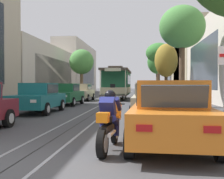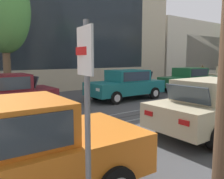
{
  "view_description": "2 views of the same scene",
  "coord_description": "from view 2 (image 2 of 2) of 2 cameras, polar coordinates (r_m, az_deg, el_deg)",
  "views": [
    {
      "loc": [
        2.34,
        -4.6,
        1.49
      ],
      "look_at": [
        0.03,
        18.41,
        1.09
      ],
      "focal_mm": 44.67,
      "sensor_mm": 36.0,
      "label": 1
    },
    {
      "loc": [
        6.53,
        1.68,
        2.17
      ],
      "look_at": [
        -1.77,
        7.84,
        0.8
      ],
      "focal_mm": 37.08,
      "sensor_mm": 36.0,
      "label": 2
    }
  ],
  "objects": [
    {
      "name": "parked_car_beige_second_right",
      "position": [
        7.51,
        23.7,
        -3.62
      ],
      "size": [
        2.04,
        4.38,
        1.58
      ],
      "color": "#C1B28E",
      "rests_on": "ground"
    },
    {
      "name": "building_facade_left",
      "position": [
        30.6,
        20.71,
        11.24
      ],
      "size": [
        4.82,
        61.26,
        10.05
      ],
      "color": "#BCAD93",
      "rests_on": "ground"
    },
    {
      "name": "pedestrian_on_right_pavement",
      "position": [
        25.84,
        21.37,
        4.17
      ],
      "size": [
        0.55,
        0.29,
        1.58
      ],
      "color": "#4C4233",
      "rests_on": "ground"
    },
    {
      "name": "parked_car_teal_second_left",
      "position": [
        12.54,
        3.48,
        1.24
      ],
      "size": [
        2.02,
        4.37,
        1.58
      ],
      "color": "#196B70",
      "rests_on": "ground"
    },
    {
      "name": "street_tree_kerb_left_near",
      "position": [
        12.21,
        -25.14,
        17.29
      ],
      "size": [
        2.33,
        2.36,
        6.44
      ],
      "color": "brown",
      "rests_on": "ground"
    },
    {
      "name": "parked_car_orange_near_right",
      "position": [
        3.76,
        -25.84,
        -14.58
      ],
      "size": [
        2.14,
        4.42,
        1.58
      ],
      "color": "orange",
      "rests_on": "ground"
    },
    {
      "name": "street_sign_post",
      "position": [
        2.38,
        -6.2,
        -6.52
      ],
      "size": [
        0.36,
        0.09,
        2.55
      ],
      "color": "slate",
      "rests_on": "ground"
    },
    {
      "name": "parked_car_green_mid_left",
      "position": [
        16.78,
        18.42,
        2.45
      ],
      "size": [
        2.05,
        4.38,
        1.58
      ],
      "color": "#1E6038",
      "rests_on": "ground"
    }
  ]
}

